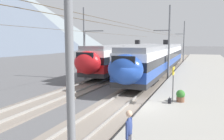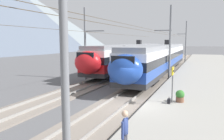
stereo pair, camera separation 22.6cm
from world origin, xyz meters
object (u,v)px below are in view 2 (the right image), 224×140
at_px(catenary_mast_west, 61,48).
at_px(handbag_near_sign, 169,101).
at_px(catenary_mast_mid, 169,42).
at_px(platform_sign, 173,77).
at_px(catenary_mast_east, 185,41).
at_px(train_far_track, 131,55).
at_px(catenary_mast_far_side, 86,43).
at_px(train_near_platform, 161,57).
at_px(potted_plant_platform_edge, 180,96).
at_px(passenger_walking, 125,132).

bearing_deg(catenary_mast_west, handbag_near_sign, -11.32).
distance_m(catenary_mast_mid, platform_sign, 11.75).
bearing_deg(catenary_mast_east, catenary_mast_west, 179.99).
bearing_deg(train_far_track, catenary_mast_far_side, 168.28).
bearing_deg(catenary_mast_east, train_near_platform, 175.25).
distance_m(platform_sign, handbag_near_sign, 1.58).
height_order(catenary_mast_east, potted_plant_platform_edge, catenary_mast_east).
xyz_separation_m(platform_sign, passenger_walking, (-7.81, 0.53, -0.76)).
height_order(train_near_platform, catenary_mast_mid, catenary_mast_mid).
bearing_deg(train_far_track, catenary_mast_mid, -134.49).
bearing_deg(platform_sign, catenary_mast_mid, 9.68).
bearing_deg(catenary_mast_mid, potted_plant_platform_edge, -167.71).
relative_size(train_far_track, handbag_near_sign, 65.68).
height_order(catenary_mast_west, potted_plant_platform_edge, catenary_mast_west).
bearing_deg(platform_sign, handbag_near_sign, 153.38).
bearing_deg(catenary_mast_mid, catenary_mast_west, 179.99).
height_order(platform_sign, potted_plant_platform_edge, platform_sign).
relative_size(catenary_mast_east, platform_sign, 18.67).
bearing_deg(train_near_platform, catenary_mast_east, -4.75).
bearing_deg(catenary_mast_west, passenger_walking, -43.94).
bearing_deg(platform_sign, catenary_mast_far_side, 53.31).
bearing_deg(passenger_walking, platform_sign, -3.87).
relative_size(train_near_platform, catenary_mast_west, 0.71).
xyz_separation_m(catenary_mast_east, handbag_near_sign, (-34.38, -1.79, -3.82)).
relative_size(catenary_mast_east, potted_plant_platform_edge, 54.73).
bearing_deg(train_far_track, catenary_mast_west, -166.33).
distance_m(train_far_track, catenary_mast_far_side, 10.36).
height_order(train_near_platform, catenary_mast_far_side, catenary_mast_far_side).
xyz_separation_m(catenary_mast_far_side, handbag_near_sign, (-8.20, -10.47, -3.64)).
bearing_deg(potted_plant_platform_edge, platform_sign, 126.61).
relative_size(train_far_track, catenary_mast_west, 0.66).
bearing_deg(catenary_mast_mid, platform_sign, -170.32).
distance_m(catenary_mast_west, catenary_mast_far_side, 19.25).
bearing_deg(handbag_near_sign, catenary_mast_west, 168.68).
distance_m(platform_sign, passenger_walking, 7.86).
bearing_deg(catenary_mast_west, catenary_mast_mid, -0.01).
bearing_deg(catenary_mast_mid, catenary_mast_east, -0.00).
height_order(catenary_mast_west, platform_sign, catenary_mast_west).
bearing_deg(catenary_mast_east, potted_plant_platform_edge, -175.93).
relative_size(catenary_mast_far_side, platform_sign, 18.67).
height_order(train_far_track, catenary_mast_far_side, catenary_mast_far_side).
height_order(catenary_mast_mid, handbag_near_sign, catenary_mast_mid).
bearing_deg(potted_plant_platform_edge, train_far_track, 27.21).
distance_m(catenary_mast_far_side, passenger_walking, 18.89).
bearing_deg(train_near_platform, platform_sign, -167.20).
xyz_separation_m(train_near_platform, passenger_walking, (-23.19, -2.97, -0.92)).
distance_m(train_near_platform, catenary_mast_far_side, 10.50).
bearing_deg(catenary_mast_mid, train_far_track, 45.51).
bearing_deg(platform_sign, catenary_mast_east, 3.26).
relative_size(passenger_walking, handbag_near_sign, 3.89).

